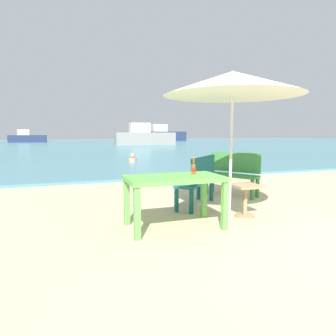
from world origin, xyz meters
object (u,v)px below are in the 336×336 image
at_px(picnic_table_green, 175,184).
at_px(side_table_wood, 245,196).
at_px(bench_teal_center, 199,178).
at_px(boat_ferry, 27,138).
at_px(bench_green_right, 233,171).
at_px(boat_fishing_trawler, 144,137).
at_px(beer_bottle_amber, 194,168).
at_px(swimmer_person, 133,159).
at_px(patio_umbrella, 233,84).
at_px(boat_barge, 163,135).

relative_size(picnic_table_green, side_table_wood, 2.59).
distance_m(bench_teal_center, boat_ferry, 41.03).
height_order(bench_green_right, boat_fishing_trawler, boat_fishing_trawler).
bearing_deg(bench_teal_center, bench_green_right, 31.44).
height_order(beer_bottle_amber, swimmer_person, beer_bottle_amber).
xyz_separation_m(boat_ferry, boat_fishing_trawler, (13.31, -13.65, 0.23)).
xyz_separation_m(picnic_table_green, beer_bottle_amber, (0.33, 0.08, 0.20)).
bearing_deg(swimmer_person, side_table_wood, -89.94).
bearing_deg(swimmer_person, boat_ferry, 103.65).
bearing_deg(beer_bottle_amber, side_table_wood, 3.24).
relative_size(picnic_table_green, boat_ferry, 0.29).
bearing_deg(patio_umbrella, boat_ferry, 100.34).
bearing_deg(boat_fishing_trawler, boat_ferry, 134.28).
distance_m(side_table_wood, boat_ferry, 41.97).
relative_size(beer_bottle_amber, boat_barge, 0.04).
bearing_deg(bench_green_right, side_table_wood, -114.59).
height_order(side_table_wood, bench_green_right, bench_green_right).
bearing_deg(swimmer_person, bench_green_right, -84.06).
xyz_separation_m(boat_barge, boat_fishing_trawler, (-6.80, -14.30, -0.10)).
relative_size(beer_bottle_amber, boat_ferry, 0.05).
xyz_separation_m(swimmer_person, boat_barge, (12.21, 33.18, 0.81)).
relative_size(beer_bottle_amber, swimmer_person, 0.65).
bearing_deg(bench_teal_center, boat_fishing_trawler, 77.67).
bearing_deg(picnic_table_green, beer_bottle_amber, 12.82).
bearing_deg(side_table_wood, boat_ferry, 100.86).
height_order(swimmer_person, boat_barge, boat_barge).
relative_size(swimmer_person, boat_ferry, 0.08).
distance_m(swimmer_person, boat_barge, 35.37).
distance_m(beer_bottle_amber, boat_ferry, 41.86).
bearing_deg(boat_barge, patio_umbrella, -106.66).
bearing_deg(bench_green_right, boat_ferry, 102.30).
height_order(patio_umbrella, swimmer_person, patio_umbrella).
distance_m(side_table_wood, bench_green_right, 1.76).
bearing_deg(picnic_table_green, patio_umbrella, 0.55).
relative_size(patio_umbrella, side_table_wood, 4.26).
relative_size(patio_umbrella, bench_teal_center, 2.08).
xyz_separation_m(side_table_wood, boat_ferry, (-7.91, 41.22, 0.36)).
xyz_separation_m(bench_green_right, boat_barge, (11.47, 40.28, 0.50)).
relative_size(side_table_wood, boat_barge, 0.07).
bearing_deg(boat_barge, beer_bottle_amber, -107.43).
bearing_deg(beer_bottle_amber, swimmer_person, 83.77).
xyz_separation_m(picnic_table_green, boat_barge, (13.50, 42.01, 0.40)).
bearing_deg(boat_ferry, swimmer_person, -76.35).
bearing_deg(side_table_wood, swimmer_person, 90.06).
height_order(beer_bottle_amber, bench_green_right, beer_bottle_amber).
xyz_separation_m(bench_green_right, swimmer_person, (-0.74, 7.10, -0.30)).
height_order(patio_umbrella, boat_barge, boat_barge).
relative_size(boat_barge, boat_fishing_trawler, 1.12).
height_order(picnic_table_green, boat_ferry, boat_ferry).
height_order(beer_bottle_amber, bench_teal_center, beer_bottle_amber).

